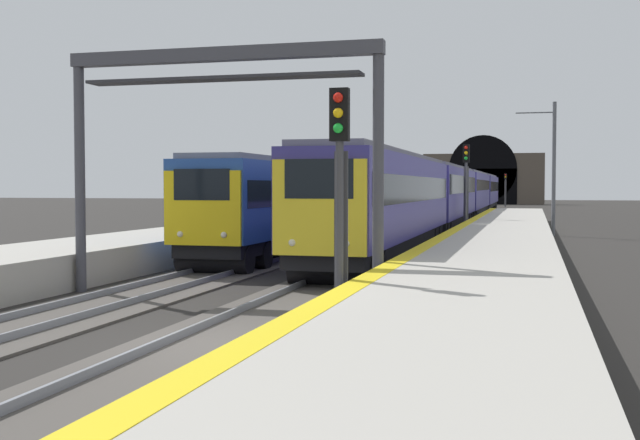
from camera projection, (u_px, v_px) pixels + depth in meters
name	position (u px, v px, depth m)	size (l,w,h in m)	color
ground_plane	(211.00, 346.00, 14.47)	(320.00, 320.00, 0.00)	#282623
platform_right	(447.00, 329.00, 13.36)	(112.00, 4.24, 1.03)	#ADA89E
platform_right_edge_strip	(338.00, 294.00, 13.82)	(112.00, 0.50, 0.01)	yellow
track_main_line	(211.00, 344.00, 14.47)	(160.00, 3.00, 0.21)	#4C4742
track_adjacent_line	(0.00, 332.00, 15.61)	(160.00, 3.06, 0.21)	#4C4742
train_main_approaching	(458.00, 193.00, 61.47)	(82.65, 2.82, 4.19)	navy
train_adjacent_platform	(346.00, 197.00, 44.24)	(39.39, 2.86, 4.87)	#264C99
railway_signal_near	(340.00, 184.00, 15.92)	(0.39, 0.38, 4.84)	#38383D
railway_signal_mid	(466.00, 181.00, 45.81)	(0.39, 0.38, 5.29)	#4C4C54
railway_signal_far	(505.00, 187.00, 111.15)	(0.39, 0.38, 4.67)	#38383D
overhead_signal_gantry	(221.00, 108.00, 20.66)	(0.70, 8.54, 6.47)	#3F3F47
tunnel_portal	(483.00, 179.00, 128.73)	(2.18, 19.14, 11.05)	#51473D
catenary_mast_near	(553.00, 167.00, 46.33)	(0.22, 2.30, 7.77)	#595B60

